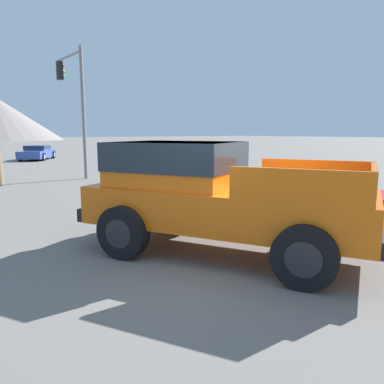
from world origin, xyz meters
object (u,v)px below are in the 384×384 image
at_px(traffic_light_main, 73,90).
at_px(orange_pickup_truck, 208,190).
at_px(red_convertible_car, 310,197).
at_px(parked_car_blue, 37,152).

bearing_deg(traffic_light_main, orange_pickup_truck, 169.32).
distance_m(red_convertible_car, traffic_light_main, 12.86).
xyz_separation_m(orange_pickup_truck, red_convertible_car, (4.57, 1.02, -0.74)).
height_order(orange_pickup_truck, parked_car_blue, orange_pickup_truck).
distance_m(orange_pickup_truck, parked_car_blue, 26.57).
bearing_deg(orange_pickup_truck, red_convertible_car, -14.60).
bearing_deg(orange_pickup_truck, parked_car_blue, 53.71).
relative_size(red_convertible_car, parked_car_blue, 1.03).
relative_size(red_convertible_car, traffic_light_main, 0.81).
distance_m(red_convertible_car, parked_car_blue, 25.21).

